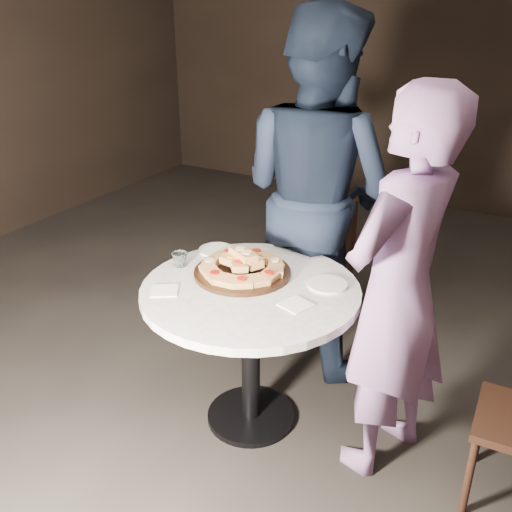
# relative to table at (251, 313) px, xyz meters

# --- Properties ---
(floor) EXTENTS (7.00, 7.00, 0.00)m
(floor) POSITION_rel_table_xyz_m (-0.07, 0.12, -0.60)
(floor) COLOR black
(floor) RESTS_ON ground
(table) EXTENTS (1.27, 1.27, 0.73)m
(table) POSITION_rel_table_xyz_m (0.00, 0.00, 0.00)
(table) COLOR black
(table) RESTS_ON ground
(serving_board) EXTENTS (0.57, 0.57, 0.02)m
(serving_board) POSITION_rel_table_xyz_m (-0.09, 0.09, 0.15)
(serving_board) COLOR black
(serving_board) RESTS_ON table
(focaccia_pile) EXTENTS (0.40, 0.40, 0.11)m
(focaccia_pile) POSITION_rel_table_xyz_m (-0.09, 0.09, 0.19)
(focaccia_pile) COLOR #BF844A
(focaccia_pile) RESTS_ON serving_board
(plate_left) EXTENTS (0.22, 0.22, 0.01)m
(plate_left) POSITION_rel_table_xyz_m (-0.35, 0.25, 0.14)
(plate_left) COLOR white
(plate_left) RESTS_ON table
(plate_right) EXTENTS (0.23, 0.23, 0.01)m
(plate_right) POSITION_rel_table_xyz_m (0.29, 0.18, 0.14)
(plate_right) COLOR white
(plate_right) RESTS_ON table
(water_glass) EXTENTS (0.09, 0.09, 0.07)m
(water_glass) POSITION_rel_table_xyz_m (-0.40, 0.02, 0.17)
(water_glass) COLOR silver
(water_glass) RESTS_ON table
(napkin_near) EXTENTS (0.16, 0.16, 0.01)m
(napkin_near) POSITION_rel_table_xyz_m (-0.31, -0.22, 0.14)
(napkin_near) COLOR white
(napkin_near) RESTS_ON table
(napkin_far) EXTENTS (0.15, 0.15, 0.01)m
(napkin_far) POSITION_rel_table_xyz_m (0.25, -0.05, 0.14)
(napkin_far) COLOR white
(napkin_far) RESTS_ON table
(chair_far) EXTENTS (0.51, 0.52, 0.81)m
(chair_far) POSITION_rel_table_xyz_m (-0.05, 1.29, -0.13)
(chair_far) COLOR black
(chair_far) RESTS_ON ground
(diner_navy) EXTENTS (1.08, 0.94, 1.90)m
(diner_navy) POSITION_rel_table_xyz_m (-0.02, 0.74, 0.35)
(diner_navy) COLOR black
(diner_navy) RESTS_ON ground
(diner_teal) EXTENTS (0.56, 0.70, 1.65)m
(diner_teal) POSITION_rel_table_xyz_m (0.63, 0.09, 0.23)
(diner_teal) COLOR slate
(diner_teal) RESTS_ON ground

